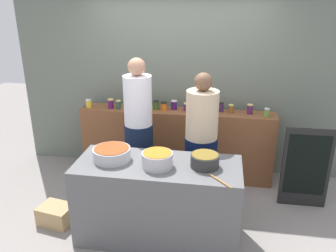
% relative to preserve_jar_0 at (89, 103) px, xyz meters
% --- Properties ---
extents(ground, '(12.00, 12.00, 0.00)m').
position_rel_preserve_jar_0_xyz_m(ground, '(1.25, -1.05, -1.06)').
color(ground, gray).
extents(storefront_wall, '(4.80, 0.12, 3.00)m').
position_rel_preserve_jar_0_xyz_m(storefront_wall, '(1.25, 0.40, 0.44)').
color(storefront_wall, slate).
rests_on(storefront_wall, ground).
extents(display_shelf, '(2.70, 0.36, 1.00)m').
position_rel_preserve_jar_0_xyz_m(display_shelf, '(1.25, 0.05, -0.56)').
color(display_shelf, brown).
rests_on(display_shelf, ground).
extents(prep_table, '(1.70, 0.70, 0.88)m').
position_rel_preserve_jar_0_xyz_m(prep_table, '(1.25, -1.35, -0.62)').
color(prep_table, '#59595C').
rests_on(prep_table, ground).
extents(preserve_jar_0, '(0.08, 0.08, 0.12)m').
position_rel_preserve_jar_0_xyz_m(preserve_jar_0, '(0.00, 0.00, 0.00)').
color(preserve_jar_0, gold).
rests_on(preserve_jar_0, display_shelf).
extents(preserve_jar_1, '(0.08, 0.08, 0.14)m').
position_rel_preserve_jar_0_xyz_m(preserve_jar_1, '(0.32, 0.02, 0.01)').
color(preserve_jar_1, '#5B1757').
rests_on(preserve_jar_1, display_shelf).
extents(preserve_jar_2, '(0.07, 0.07, 0.12)m').
position_rel_preserve_jar_0_xyz_m(preserve_jar_2, '(0.44, 0.01, 0.00)').
color(preserve_jar_2, '#2B503A').
rests_on(preserve_jar_2, display_shelf).
extents(preserve_jar_3, '(0.07, 0.07, 0.11)m').
position_rel_preserve_jar_0_xyz_m(preserve_jar_3, '(0.62, 0.06, -0.00)').
color(preserve_jar_3, '#335D3A').
rests_on(preserve_jar_3, display_shelf).
extents(preserve_jar_4, '(0.08, 0.08, 0.12)m').
position_rel_preserve_jar_0_xyz_m(preserve_jar_4, '(0.96, 0.07, 0.00)').
color(preserve_jar_4, '#356023').
rests_on(preserve_jar_4, display_shelf).
extents(preserve_jar_5, '(0.09, 0.09, 0.12)m').
position_rel_preserve_jar_0_xyz_m(preserve_jar_5, '(1.07, 0.05, 0.00)').
color(preserve_jar_5, orange).
rests_on(preserve_jar_5, display_shelf).
extents(preserve_jar_6, '(0.09, 0.09, 0.13)m').
position_rel_preserve_jar_0_xyz_m(preserve_jar_6, '(1.21, 0.11, 0.01)').
color(preserve_jar_6, '#3E1660').
rests_on(preserve_jar_6, display_shelf).
extents(preserve_jar_7, '(0.09, 0.09, 0.11)m').
position_rel_preserve_jar_0_xyz_m(preserve_jar_7, '(1.39, 0.07, -0.00)').
color(preserve_jar_7, '#5B2556').
rests_on(preserve_jar_7, display_shelf).
extents(preserve_jar_8, '(0.08, 0.08, 0.13)m').
position_rel_preserve_jar_0_xyz_m(preserve_jar_8, '(1.55, -0.01, 0.01)').
color(preserve_jar_8, orange).
rests_on(preserve_jar_8, display_shelf).
extents(preserve_jar_9, '(0.08, 0.08, 0.13)m').
position_rel_preserve_jar_0_xyz_m(preserve_jar_9, '(1.73, 0.02, 0.01)').
color(preserve_jar_9, '#374A38').
rests_on(preserve_jar_9, display_shelf).
extents(preserve_jar_10, '(0.08, 0.08, 0.13)m').
position_rel_preserve_jar_0_xyz_m(preserve_jar_10, '(1.85, 0.11, 0.01)').
color(preserve_jar_10, '#43224F').
rests_on(preserve_jar_10, display_shelf).
extents(preserve_jar_11, '(0.07, 0.07, 0.12)m').
position_rel_preserve_jar_0_xyz_m(preserve_jar_11, '(1.99, 0.07, 0.00)').
color(preserve_jar_11, brown).
rests_on(preserve_jar_11, display_shelf).
extents(preserve_jar_12, '(0.08, 0.08, 0.13)m').
position_rel_preserve_jar_0_xyz_m(preserve_jar_12, '(2.24, 0.07, 0.01)').
color(preserve_jar_12, '#581F4F').
rests_on(preserve_jar_12, display_shelf).
extents(preserve_jar_13, '(0.07, 0.07, 0.12)m').
position_rel_preserve_jar_0_xyz_m(preserve_jar_13, '(2.45, -0.01, -0.00)').
color(preserve_jar_13, olive).
rests_on(preserve_jar_13, display_shelf).
extents(cooking_pot_left, '(0.39, 0.39, 0.13)m').
position_rel_preserve_jar_0_xyz_m(cooking_pot_left, '(0.76, -1.33, -0.11)').
color(cooking_pot_left, '#B7B7BC').
rests_on(cooking_pot_left, prep_table).
extents(cooking_pot_center, '(0.31, 0.31, 0.16)m').
position_rel_preserve_jar_0_xyz_m(cooking_pot_center, '(1.26, -1.41, -0.10)').
color(cooking_pot_center, '#B7B7BC').
rests_on(cooking_pot_center, prep_table).
extents(cooking_pot_right, '(0.29, 0.29, 0.14)m').
position_rel_preserve_jar_0_xyz_m(cooking_pot_right, '(1.73, -1.33, -0.11)').
color(cooking_pot_right, '#2D2D2D').
rests_on(cooking_pot_right, prep_table).
extents(wooden_spoon, '(0.22, 0.23, 0.02)m').
position_rel_preserve_jar_0_xyz_m(wooden_spoon, '(1.89, -1.61, -0.17)').
color(wooden_spoon, '#9E703D').
rests_on(wooden_spoon, prep_table).
extents(cook_with_tongs, '(0.36, 0.36, 1.82)m').
position_rel_preserve_jar_0_xyz_m(cook_with_tongs, '(0.86, -0.55, -0.23)').
color(cook_with_tongs, '#121D36').
rests_on(cook_with_tongs, ground).
extents(cook_in_cap, '(0.39, 0.39, 1.70)m').
position_rel_preserve_jar_0_xyz_m(cook_in_cap, '(1.65, -0.68, -0.29)').
color(cook_in_cap, '#0A1334').
rests_on(cook_in_cap, ground).
extents(bread_crate, '(0.42, 0.35, 0.22)m').
position_rel_preserve_jar_0_xyz_m(bread_crate, '(0.04, -1.32, -0.95)').
color(bread_crate, tan).
rests_on(bread_crate, ground).
extents(chalkboard_sign, '(0.57, 0.05, 1.03)m').
position_rel_preserve_jar_0_xyz_m(chalkboard_sign, '(2.92, -0.48, -0.53)').
color(chalkboard_sign, black).
rests_on(chalkboard_sign, ground).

